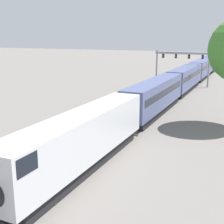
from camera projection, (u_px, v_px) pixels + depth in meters
The scene contains 5 objects.
ground_plane at pixel (35, 183), 23.88m from camera, with size 400.00×400.00×0.00m, color slate.
track_main at pixel (197, 81), 76.07m from camera, with size 2.60×200.00×0.16m.
track_near at pixel (151, 93), 60.61m from camera, with size 2.60×160.00×0.16m.
passenger_train at pixel (195, 72), 71.99m from camera, with size 3.04×124.71×4.80m.
signal_gantry at pixel (182, 60), 68.53m from camera, with size 12.10×0.49×7.73m.
Camera 1 is at (14.41, -17.48, 11.00)m, focal length 50.17 mm.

